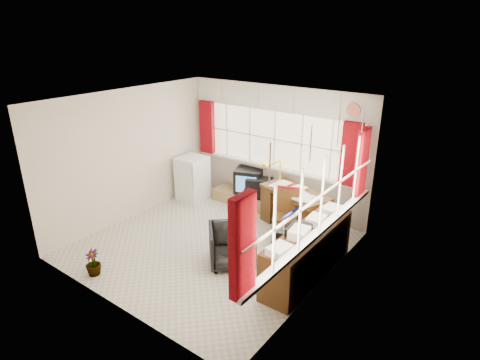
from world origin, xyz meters
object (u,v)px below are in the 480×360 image
Objects in this scene: desk at (294,208)px; radiator at (291,218)px; desk_lamp at (280,167)px; tv_bench at (244,198)px; credenza at (308,252)px; crt_tv at (249,180)px; mini_fridge at (193,178)px; office_chair at (232,246)px; task_chair at (286,213)px.

desk reaches higher than radiator.
tv_bench is at bearing 171.68° from desk_lamp.
credenza is (1.35, -1.38, -0.67)m from desk_lamp.
crt_tv is at bearing 143.91° from credenza.
mini_fridge is (-1.06, -0.45, 0.35)m from tv_bench.
crt_tv is at bearing 75.86° from office_chair.
crt_tv is at bearing 72.65° from tv_bench.
office_chair is (-0.28, -1.19, -0.19)m from task_chair.
desk_lamp is 0.65× the size of crt_tv.
office_chair is 1.19m from credenza.
task_chair is 0.41m from radiator.
radiator is at bearing -0.28° from mini_fridge.
task_chair is (0.09, -0.44, 0.09)m from desk.
crt_tv is 0.74× the size of mini_fridge.
task_chair is 1.49× the size of radiator.
desk_lamp reaches higher than tv_bench.
desk is 1.52× the size of mini_fridge.
desk is 2.06× the size of crt_tv.
desk is 2.03× the size of office_chair.
crt_tv is at bearing 161.32° from desk.
office_chair is at bearing -103.37° from task_chair.
radiator is 0.68× the size of mini_fridge.
desk_lamp reaches higher than radiator.
radiator is 1.38m from credenza.
crt_tv is at bearing 164.29° from desk_lamp.
desk is at bearing 2.64° from mini_fridge.
task_chair is at bearing 137.75° from credenza.
credenza is at bearing -50.14° from radiator.
desk_lamp is at bearing 55.00° from office_chair.
office_chair is 1.52m from radiator.
radiator is 1.48m from tv_bench.
crt_tv is (-1.36, 0.58, 0.24)m from radiator.
crt_tv is at bearing 147.92° from task_chair.
credenza reaches higher than desk.
task_chair is 1.24m from office_chair.
office_chair reaches higher than tv_bench.
mini_fridge is at bearing -177.36° from desk.
crt_tv is (-1.34, 0.45, 0.08)m from desk.
credenza is 2.11× the size of mini_fridge.
mini_fridge is at bearing 162.23° from credenza.
crt_tv reaches higher than tv_bench.
mini_fridge is (-2.45, 0.01, 0.21)m from radiator.
desk is at bearing 100.99° from task_chair.
desk_lamp reaches higher than office_chair.
task_chair is at bearing 33.70° from office_chair.
task_chair reaches higher than tv_bench.
mini_fridge is at bearing 179.72° from radiator.
office_chair is at bearing -61.21° from crt_tv.
task_chair is 2.54m from mini_fridge.
desk_lamp is (-0.45, 0.20, 0.65)m from desk.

